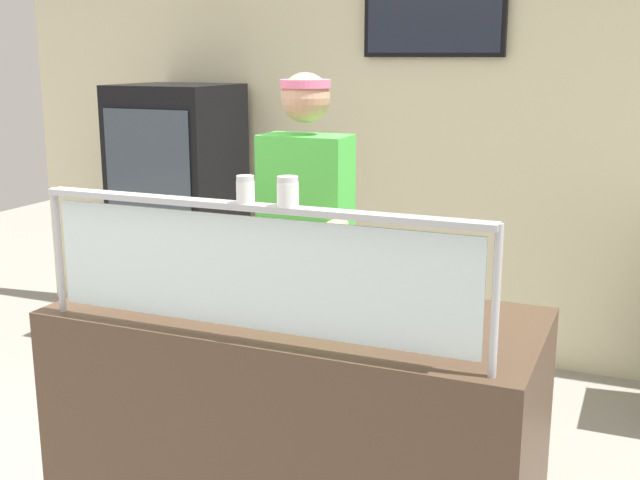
{
  "coord_description": "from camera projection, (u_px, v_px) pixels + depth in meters",
  "views": [
    {
      "loc": [
        1.98,
        -2.06,
        1.84
      ],
      "look_at": [
        0.93,
        0.43,
        1.2
      ],
      "focal_mm": 44.86,
      "sensor_mm": 36.0,
      "label": 1
    }
  ],
  "objects": [
    {
      "name": "shop_rear_unit",
      "position": [
        453.0,
        136.0,
        4.75
      ],
      "size": [
        6.11,
        0.13,
        2.7
      ],
      "color": "beige",
      "rests_on": "ground"
    },
    {
      "name": "pizza_tray",
      "position": [
        254.0,
        294.0,
        2.95
      ],
      "size": [
        0.49,
        0.49,
        0.04
      ],
      "color": "#9EA0A8",
      "rests_on": "serving_counter"
    },
    {
      "name": "parmesan_shaker",
      "position": [
        246.0,
        191.0,
        2.43
      ],
      "size": [
        0.06,
        0.06,
        0.08
      ],
      "color": "white",
      "rests_on": "sneeze_guard"
    },
    {
      "name": "serving_counter",
      "position": [
        297.0,
        433.0,
        2.93
      ],
      "size": [
        1.71,
        0.78,
        0.95
      ],
      "primitive_type": "cube",
      "color": "#4C3828",
      "rests_on": "ground"
    },
    {
      "name": "pepper_flake_shaker",
      "position": [
        288.0,
        193.0,
        2.37
      ],
      "size": [
        0.07,
        0.07,
        0.09
      ],
      "color": "white",
      "rests_on": "sneeze_guard"
    },
    {
      "name": "pizza_server",
      "position": [
        263.0,
        292.0,
        2.91
      ],
      "size": [
        0.14,
        0.29,
        0.01
      ],
      "primitive_type": "cube",
      "rotation": [
        0.0,
        0.0,
        -0.23
      ],
      "color": "#ADAFB7",
      "rests_on": "pizza_tray"
    },
    {
      "name": "worker_figure",
      "position": [
        306.0,
        248.0,
        3.48
      ],
      "size": [
        0.41,
        0.5,
        1.76
      ],
      "color": "#23232D",
      "rests_on": "ground"
    },
    {
      "name": "ground_plane",
      "position": [
        354.0,
        472.0,
        3.59
      ],
      "size": [
        12.0,
        12.0,
        0.0
      ],
      "primitive_type": "plane",
      "color": "gray",
      "rests_on": "ground"
    },
    {
      "name": "drink_fridge",
      "position": [
        179.0,
        216.0,
        5.1
      ],
      "size": [
        0.68,
        0.65,
        1.65
      ],
      "color": "black",
      "rests_on": "ground"
    },
    {
      "name": "sneeze_guard",
      "position": [
        252.0,
        255.0,
        2.46
      ],
      "size": [
        1.53,
        0.06,
        0.44
      ],
      "color": "#B2B5BC",
      "rests_on": "serving_counter"
    }
  ]
}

